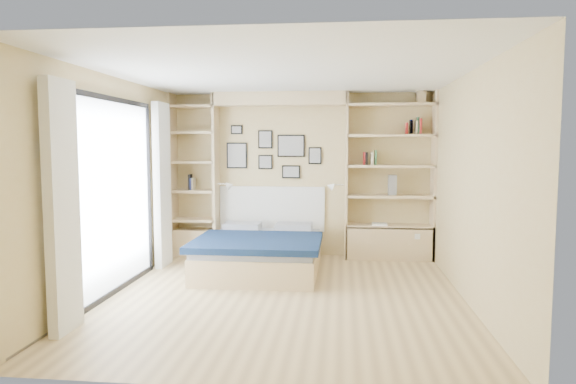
# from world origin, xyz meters

# --- Properties ---
(ground) EXTENTS (4.50, 4.50, 0.00)m
(ground) POSITION_xyz_m (0.00, 0.00, 0.00)
(ground) COLOR #D3B47A
(ground) RESTS_ON ground
(room_shell) EXTENTS (4.50, 4.50, 4.50)m
(room_shell) POSITION_xyz_m (-0.39, 1.52, 1.08)
(room_shell) COLOR #D1BA80
(room_shell) RESTS_ON ground
(bed) EXTENTS (1.64, 2.09, 1.07)m
(bed) POSITION_xyz_m (-0.45, 1.16, 0.27)
(bed) COLOR #CBB885
(bed) RESTS_ON ground
(photo_gallery) EXTENTS (1.48, 0.02, 0.82)m
(photo_gallery) POSITION_xyz_m (-0.45, 2.22, 1.60)
(photo_gallery) COLOR black
(photo_gallery) RESTS_ON ground
(reading_lamps) EXTENTS (1.92, 0.12, 0.15)m
(reading_lamps) POSITION_xyz_m (-0.30, 2.00, 1.10)
(reading_lamps) COLOR silver
(reading_lamps) RESTS_ON ground
(shelf_decor) EXTENTS (3.59, 0.23, 2.03)m
(shelf_decor) POSITION_xyz_m (1.14, 2.07, 1.70)
(shelf_decor) COLOR #A51E1E
(shelf_decor) RESTS_ON ground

